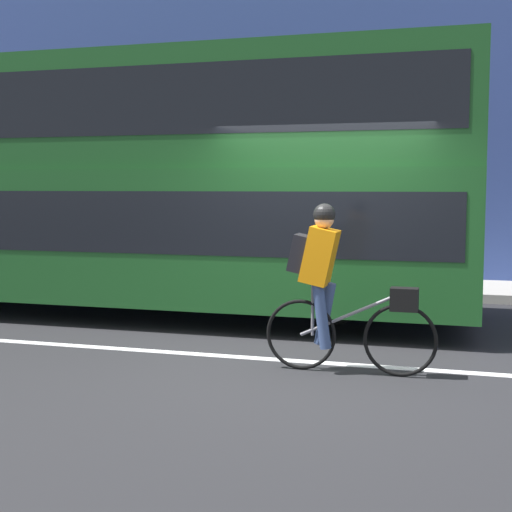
# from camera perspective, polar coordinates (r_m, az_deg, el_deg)

# --- Properties ---
(ground_plane) EXTENTS (80.00, 80.00, 0.00)m
(ground_plane) POSITION_cam_1_polar(r_m,az_deg,el_deg) (7.25, 3.38, -8.80)
(ground_plane) COLOR #232326
(road_center_line) EXTENTS (50.00, 0.14, 0.01)m
(road_center_line) POSITION_cam_1_polar(r_m,az_deg,el_deg) (7.44, 3.72, -8.40)
(road_center_line) COLOR silver
(road_center_line) RESTS_ON ground_plane
(sidewalk_curb) EXTENTS (60.00, 1.81, 0.14)m
(sidewalk_curb) POSITION_cam_1_polar(r_m,az_deg,el_deg) (12.52, 8.86, -2.41)
(sidewalk_curb) COLOR #A8A399
(sidewalk_curb) RESTS_ON ground_plane
(building_facade) EXTENTS (60.00, 0.30, 8.16)m
(building_facade) POSITION_cam_1_polar(r_m,az_deg,el_deg) (13.64, 9.70, 15.14)
(building_facade) COLOR #33478C
(building_facade) RESTS_ON ground_plane
(bus) EXTENTS (9.70, 2.58, 3.50)m
(bus) POSITION_cam_1_polar(r_m,az_deg,el_deg) (10.30, -10.54, 6.31)
(bus) COLOR black
(bus) RESTS_ON ground_plane
(cyclist_on_bike) EXTENTS (1.66, 0.32, 1.64)m
(cyclist_on_bike) POSITION_cam_1_polar(r_m,az_deg,el_deg) (6.91, 6.12, -2.09)
(cyclist_on_bike) COLOR black
(cyclist_on_bike) RESTS_ON ground_plane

